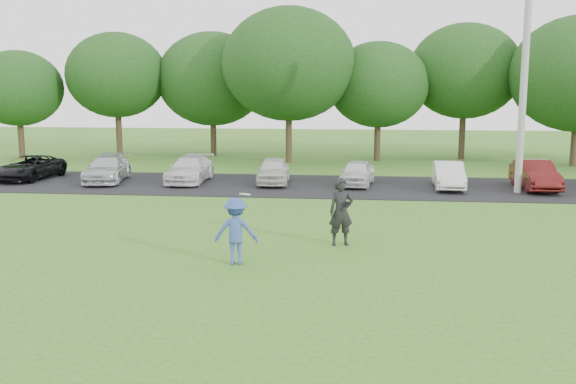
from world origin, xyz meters
TOP-DOWN VIEW (x-y plane):
  - ground at (0.00, 0.00)m, footprint 100.00×100.00m
  - parking_lot at (0.00, 13.00)m, footprint 32.00×6.50m
  - utility_pole at (8.39, 12.06)m, footprint 0.28×0.28m
  - frisbee_player at (-0.93, 0.49)m, footprint 1.11×0.70m
  - camera_bystander at (1.54, 2.67)m, footprint 0.76×0.60m
  - parked_cars at (-1.23, 13.19)m, footprint 28.06×4.39m
  - tree_row at (1.51, 22.76)m, footprint 42.39×9.85m

SIDE VIEW (x-z plane):
  - ground at x=0.00m, z-range 0.00..0.00m
  - parking_lot at x=0.00m, z-range 0.00..0.03m
  - parked_cars at x=-1.23m, z-range -0.01..1.20m
  - frisbee_player at x=-0.93m, z-range -0.08..1.72m
  - camera_bystander at x=1.54m, z-range 0.00..1.84m
  - utility_pole at x=8.39m, z-range 0.00..9.56m
  - tree_row at x=1.51m, z-range 0.59..9.23m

